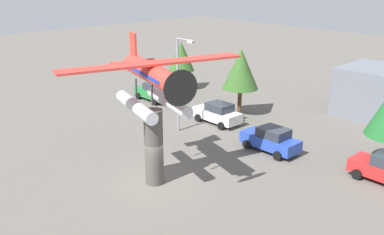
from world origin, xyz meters
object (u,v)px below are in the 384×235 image
(car_mid_white, at_px, (218,113))
(streetlight_primary, at_px, (180,78))
(car_far_blue, at_px, (271,139))
(tree_east, at_px, (241,69))
(display_pedestal, at_px, (154,147))
(tree_west, at_px, (181,56))
(floatplane_monument, at_px, (153,82))
(car_near_green, at_px, (154,92))

(car_mid_white, xyz_separation_m, streetlight_primary, (-0.65, -3.55, 3.44))
(car_far_blue, height_order, streetlight_primary, streetlight_primary)
(streetlight_primary, xyz_separation_m, tree_east, (0.38, 6.55, -0.23))
(display_pedestal, bearing_deg, car_far_blue, 79.10)
(car_far_blue, height_order, tree_west, tree_west)
(car_mid_white, relative_size, tree_east, 0.72)
(display_pedestal, xyz_separation_m, floatplane_monument, (0.13, -0.03, 3.95))
(tree_east, bearing_deg, car_mid_white, -84.83)
(car_near_green, distance_m, car_far_blue, 15.48)
(car_far_blue, bearing_deg, car_mid_white, -12.14)
(car_near_green, distance_m, tree_west, 5.59)
(car_near_green, distance_m, tree_east, 9.57)
(car_mid_white, height_order, tree_east, tree_east)
(floatplane_monument, xyz_separation_m, car_near_green, (-13.82, 10.47, -5.35))
(tree_west, height_order, tree_east, tree_east)
(car_near_green, height_order, tree_west, tree_west)
(car_near_green, relative_size, car_far_blue, 1.00)
(car_near_green, relative_size, streetlight_primary, 0.57)
(display_pedestal, distance_m, car_mid_white, 11.48)
(car_near_green, bearing_deg, tree_east, -161.51)
(floatplane_monument, height_order, tree_east, floatplane_monument)
(display_pedestal, height_order, streetlight_primary, streetlight_primary)
(display_pedestal, distance_m, car_near_green, 17.27)
(streetlight_primary, bearing_deg, floatplane_monument, -50.19)
(car_near_green, bearing_deg, display_pedestal, 142.69)
(display_pedestal, relative_size, car_far_blue, 1.09)
(floatplane_monument, xyz_separation_m, tree_east, (-5.27, 13.33, -2.15))
(car_near_green, bearing_deg, tree_west, -73.85)
(tree_west, bearing_deg, car_near_green, -73.85)
(display_pedestal, bearing_deg, tree_east, 111.16)
(car_far_blue, relative_size, tree_west, 0.82)
(display_pedestal, xyz_separation_m, car_near_green, (-13.69, 10.44, -1.40))
(display_pedestal, bearing_deg, car_near_green, 142.69)
(display_pedestal, bearing_deg, tree_west, 134.82)
(car_near_green, height_order, car_far_blue, same)
(display_pedestal, distance_m, streetlight_primary, 8.96)
(tree_east, bearing_deg, streetlight_primary, -93.33)
(car_mid_white, xyz_separation_m, car_far_blue, (6.59, -1.42, 0.00))
(floatplane_monument, distance_m, tree_west, 21.65)
(floatplane_monument, relative_size, car_mid_white, 2.46)
(car_far_blue, height_order, tree_east, tree_east)
(car_far_blue, xyz_separation_m, streetlight_primary, (-7.24, -2.14, 3.44))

